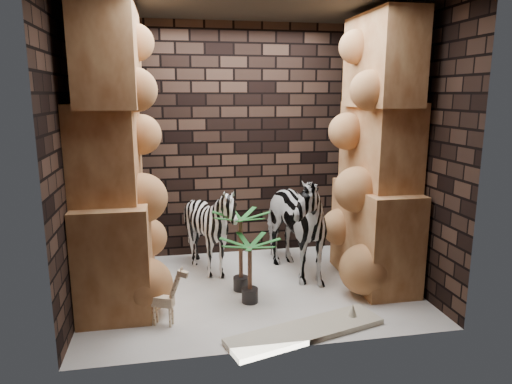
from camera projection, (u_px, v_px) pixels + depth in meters
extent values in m
plane|color=white|center=(252.00, 289.00, 5.09)|extent=(3.50, 3.50, 0.00)
plane|color=#2B2825|center=(251.00, 1.00, 4.46)|extent=(3.50, 3.50, 0.00)
plane|color=black|center=(235.00, 142.00, 5.98)|extent=(3.50, 0.00, 3.50)
plane|color=black|center=(280.00, 174.00, 3.57)|extent=(3.50, 0.00, 3.50)
plane|color=black|center=(74.00, 158.00, 4.46)|extent=(0.00, 3.00, 3.00)
plane|color=black|center=(407.00, 150.00, 5.09)|extent=(0.00, 3.00, 3.00)
imported|color=white|center=(288.00, 214.00, 5.33)|extent=(0.99, 1.40, 1.50)
imported|color=white|center=(211.00, 233.00, 5.41)|extent=(1.25, 1.37, 1.01)
cube|color=beige|center=(306.00, 331.00, 4.13)|extent=(1.54, 0.77, 0.05)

